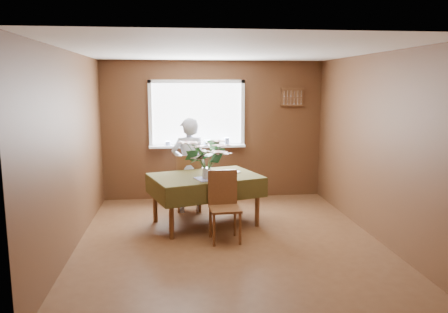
{
  "coord_description": "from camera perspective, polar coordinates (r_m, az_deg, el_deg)",
  "views": [
    {
      "loc": [
        -0.7,
        -5.63,
        2.09
      ],
      "look_at": [
        0.0,
        0.55,
        1.05
      ],
      "focal_mm": 35.0,
      "sensor_mm": 36.0,
      "label": 1
    }
  ],
  "objects": [
    {
      "name": "wall_back",
      "position": [
        7.96,
        -1.38,
        3.42
      ],
      "size": [
        4.0,
        0.0,
        4.0
      ],
      "primitive_type": "plane",
      "rotation": [
        1.57,
        0.0,
        0.0
      ],
      "color": "brown",
      "rests_on": "floor"
    },
    {
      "name": "dining_table",
      "position": [
        6.49,
        -2.47,
        -3.25
      ],
      "size": [
        1.79,
        1.47,
        0.76
      ],
      "rotation": [
        0.0,
        0.0,
        0.31
      ],
      "color": "brown",
      "rests_on": "floor"
    },
    {
      "name": "chair_near",
      "position": [
        5.9,
        -0.02,
        -6.01
      ],
      "size": [
        0.42,
        0.42,
        0.94
      ],
      "rotation": [
        0.0,
        0.0,
        0.06
      ],
      "color": "brown",
      "rests_on": "floor"
    },
    {
      "name": "wall_left",
      "position": [
        5.84,
        -19.25,
        0.69
      ],
      "size": [
        0.0,
        4.5,
        4.5
      ],
      "primitive_type": "plane",
      "rotation": [
        1.57,
        0.0,
        1.57
      ],
      "color": "brown",
      "rests_on": "floor"
    },
    {
      "name": "seated_woman",
      "position": [
        7.12,
        -4.61,
        -1.17
      ],
      "size": [
        0.63,
        0.47,
        1.55
      ],
      "primitive_type": "imported",
      "rotation": [
        0.0,
        0.0,
        3.32
      ],
      "color": "white",
      "rests_on": "floor"
    },
    {
      "name": "ceiling",
      "position": [
        5.69,
        0.64,
        13.62
      ],
      "size": [
        4.5,
        4.5,
        0.0
      ],
      "primitive_type": "plane",
      "rotation": [
        3.14,
        0.0,
        0.0
      ],
      "color": "white",
      "rests_on": "wall_back"
    },
    {
      "name": "table_knife",
      "position": [
        6.32,
        -0.29,
        -2.68
      ],
      "size": [
        0.09,
        0.19,
        0.0
      ],
      "primitive_type": "cube",
      "rotation": [
        0.0,
        0.0,
        0.37
      ],
      "color": "silver",
      "rests_on": "dining_table"
    },
    {
      "name": "flower_bouquet",
      "position": [
        6.19,
        -2.3,
        0.31
      ],
      "size": [
        0.63,
        0.63,
        0.54
      ],
      "rotation": [
        0.0,
        0.0,
        0.36
      ],
      "color": "white",
      "rests_on": "dining_table"
    },
    {
      "name": "wall_front",
      "position": [
        3.56,
        5.09,
        -4.2
      ],
      "size": [
        4.0,
        0.0,
        4.0
      ],
      "primitive_type": "plane",
      "rotation": [
        -1.57,
        0.0,
        0.0
      ],
      "color": "brown",
      "rests_on": "floor"
    },
    {
      "name": "wall_right",
      "position": [
        6.3,
        18.98,
        1.31
      ],
      "size": [
        0.0,
        4.5,
        4.5
      ],
      "primitive_type": "plane",
      "rotation": [
        1.57,
        0.0,
        -1.57
      ],
      "color": "brown",
      "rests_on": "floor"
    },
    {
      "name": "side_plate",
      "position": [
        6.69,
        1.25,
        -2.01
      ],
      "size": [
        0.28,
        0.28,
        0.01
      ],
      "primitive_type": "cylinder",
      "rotation": [
        0.0,
        0.0,
        0.42
      ],
      "color": "white",
      "rests_on": "dining_table"
    },
    {
      "name": "spoon_rack",
      "position": [
        8.14,
        8.94,
        7.68
      ],
      "size": [
        0.44,
        0.05,
        0.33
      ],
      "color": "brown",
      "rests_on": "wall_back"
    },
    {
      "name": "chair_far",
      "position": [
        7.19,
        -4.6,
        -3.16
      ],
      "size": [
        0.41,
        0.41,
        0.95
      ],
      "rotation": [
        0.0,
        0.0,
        3.13
      ],
      "color": "brown",
      "rests_on": "floor"
    },
    {
      "name": "floor",
      "position": [
        6.05,
        0.6,
        -10.72
      ],
      "size": [
        4.5,
        4.5,
        0.0
      ],
      "primitive_type": "plane",
      "color": "#56341D",
      "rests_on": "ground"
    },
    {
      "name": "window_assembly",
      "position": [
        7.88,
        -3.48,
        4.16
      ],
      "size": [
        1.72,
        0.2,
        1.22
      ],
      "color": "white",
      "rests_on": "wall_back"
    }
  ]
}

